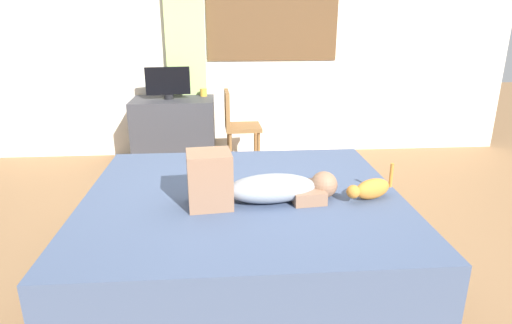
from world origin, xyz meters
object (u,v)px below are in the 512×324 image
tv_monitor (168,83)px  cup (204,92)px  desk (175,131)px  person_lying (256,185)px  chair_by_desk (237,123)px  cat (370,189)px  bed (243,230)px

tv_monitor → cup: bearing=22.8°
desk → person_lying: bearing=-72.3°
chair_by_desk → desk: bearing=161.7°
person_lying → desk: bearing=107.7°
person_lying → chair_by_desk: 2.12m
chair_by_desk → person_lying: bearing=-88.7°
desk → chair_by_desk: (0.70, -0.23, 0.14)m
person_lying → cup: size_ratio=11.22×
tv_monitor → chair_by_desk: size_ratio=0.56×
cup → chair_by_desk: size_ratio=0.10×
cat → chair_by_desk: size_ratio=0.39×
person_lying → chair_by_desk: size_ratio=1.10×
bed → chair_by_desk: (0.03, 1.98, 0.25)m
person_lying → chair_by_desk: bearing=91.3°
bed → chair_by_desk: bearing=89.3°
desk → chair_by_desk: 0.75m
cup → bed: bearing=-82.0°
bed → person_lying: 0.40m
cat → desk: bearing=122.0°
cat → chair_by_desk: bearing=109.9°
cup → chair_by_desk: (0.36, -0.39, -0.27)m
person_lying → tv_monitor: size_ratio=1.96×
bed → tv_monitor: tv_monitor is taller
bed → person_lying: bearing=-60.7°
desk → chair_by_desk: chair_by_desk is taller
person_lying → tv_monitor: (-0.79, 2.34, 0.30)m
person_lying → cat: 0.72m
bed → tv_monitor: 2.42m
bed → chair_by_desk: 2.00m
cat → cup: bearing=114.2°
bed → person_lying: size_ratio=2.22×
cat → cup: 2.76m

